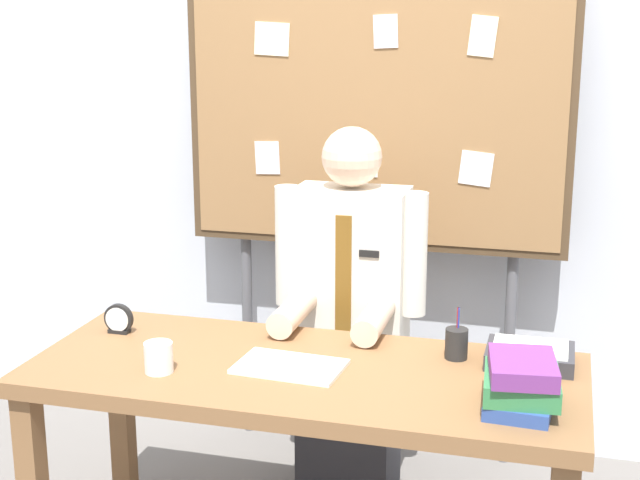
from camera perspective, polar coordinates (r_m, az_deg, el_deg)
The scene contains 10 objects.
back_wall at distance 3.73m, azimuth 4.09°, elevation 7.50°, with size 6.40×0.08×2.70m, color silver.
desk at distance 2.79m, azimuth -0.99°, elevation -9.78°, with size 1.66×0.69×0.74m.
person at distance 3.32m, azimuth 1.87°, elevation -5.75°, with size 0.55×0.56×1.39m.
bulletin_board at distance 3.52m, azimuth 3.45°, elevation 8.28°, with size 1.50×0.09×2.01m.
book_stack at distance 2.51m, azimuth 12.49°, elevation -8.76°, with size 0.21×0.26×0.15m.
open_notebook at distance 2.75m, azimuth -1.90°, elevation -7.91°, with size 0.32×0.20×0.01m, color white.
desk_clock at distance 3.10m, azimuth -12.49°, elevation -4.91°, with size 0.10×0.04×0.10m.
coffee_mug at distance 2.75m, azimuth -10.06°, elevation -7.24°, with size 0.08×0.08×0.09m, color white.
pen_holder at distance 2.84m, azimuth 8.54°, elevation -6.41°, with size 0.07×0.07×0.16m.
paper_tray at distance 2.84m, azimuth 13.00°, elevation -7.03°, with size 0.26×0.20×0.06m.
Camera 1 is at (0.72, -2.45, 1.77)m, focal length 51.15 mm.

